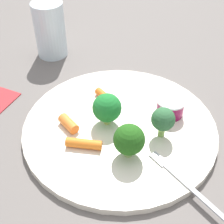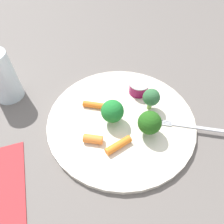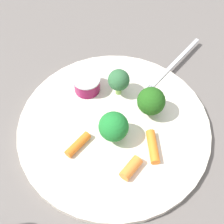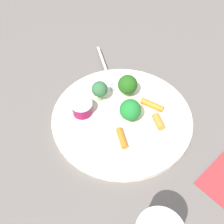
{
  "view_description": "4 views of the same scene",
  "coord_description": "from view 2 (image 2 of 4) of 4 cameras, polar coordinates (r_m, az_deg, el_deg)",
  "views": [
    {
      "loc": [
        -0.32,
        -0.19,
        0.37
      ],
      "look_at": [
        0.01,
        0.02,
        0.03
      ],
      "focal_mm": 51.25,
      "sensor_mm": 36.0,
      "label": 1
    },
    {
      "loc": [
        -0.25,
        0.07,
        0.34
      ],
      "look_at": [
        0.01,
        0.02,
        0.03
      ],
      "focal_mm": 31.5,
      "sensor_mm": 36.0,
      "label": 2
    },
    {
      "loc": [
        -0.09,
        0.26,
        0.46
      ],
      "look_at": [
        0.01,
        -0.02,
        0.02
      ],
      "focal_mm": 52.15,
      "sensor_mm": 36.0,
      "label": 3
    },
    {
      "loc": [
        0.23,
        0.29,
        0.46
      ],
      "look_at": [
        0.02,
        -0.01,
        0.02
      ],
      "focal_mm": 41.41,
      "sensor_mm": 36.0,
      "label": 4
    }
  ],
  "objects": [
    {
      "name": "broccoli_floret_2",
      "position": [
        0.42,
        11.33,
        4.12
      ],
      "size": [
        0.04,
        0.04,
        0.05
      ],
      "color": "#8ABA57",
      "rests_on": "plate"
    },
    {
      "name": "broccoli_floret_1",
      "position": [
        0.39,
        0.11,
        0.19
      ],
      "size": [
        0.05,
        0.05,
        0.05
      ],
      "color": "#92BA5D",
      "rests_on": "plate"
    },
    {
      "name": "carrot_stick_2",
      "position": [
        0.44,
        -5.4,
        2.07
      ],
      "size": [
        0.03,
        0.05,
        0.01
      ],
      "primitive_type": "cylinder",
      "rotation": [
        1.57,
        0.0,
        5.92
      ],
      "color": "orange",
      "rests_on": "plate"
    },
    {
      "name": "broccoli_floret_0",
      "position": [
        0.38,
        10.85,
        -3.1
      ],
      "size": [
        0.05,
        0.05,
        0.06
      ],
      "color": "#8FB05E",
      "rests_on": "plate"
    },
    {
      "name": "carrot_stick_1",
      "position": [
        0.38,
        -5.53,
        -7.83
      ],
      "size": [
        0.03,
        0.04,
        0.02
      ],
      "primitive_type": "cylinder",
      "rotation": [
        1.57,
        0.0,
        2.8
      ],
      "color": "orange",
      "rests_on": "plate"
    },
    {
      "name": "carrot_stick_0",
      "position": [
        0.37,
        1.88,
        -9.6
      ],
      "size": [
        0.03,
        0.06,
        0.01
      ],
      "primitive_type": "cylinder",
      "rotation": [
        1.57,
        0.0,
        0.41
      ],
      "color": "orange",
      "rests_on": "plate"
    },
    {
      "name": "drinking_glass",
      "position": [
        0.51,
        -29.52,
        8.83
      ],
      "size": [
        0.06,
        0.06,
        0.12
      ],
      "primitive_type": "cylinder",
      "color": "silver",
      "rests_on": "ground_plane"
    },
    {
      "name": "ground_plane",
      "position": [
        0.43,
        2.6,
        -2.53
      ],
      "size": [
        2.4,
        2.4,
        0.0
      ],
      "primitive_type": "plane",
      "color": "#625C57"
    },
    {
      "name": "fork",
      "position": [
        0.44,
        24.32,
        -4.25
      ],
      "size": [
        0.07,
        0.17,
        0.0
      ],
      "color": "#BABBC2",
      "rests_on": "plate"
    },
    {
      "name": "plate",
      "position": [
        0.43,
        2.63,
        -2.04
      ],
      "size": [
        0.31,
        0.31,
        0.01
      ],
      "primitive_type": "cylinder",
      "color": "silver",
      "rests_on": "ground_plane"
    },
    {
      "name": "sauce_cup",
      "position": [
        0.47,
        7.75,
        7.09
      ],
      "size": [
        0.05,
        0.05,
        0.03
      ],
      "color": "maroon",
      "rests_on": "plate"
    }
  ]
}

